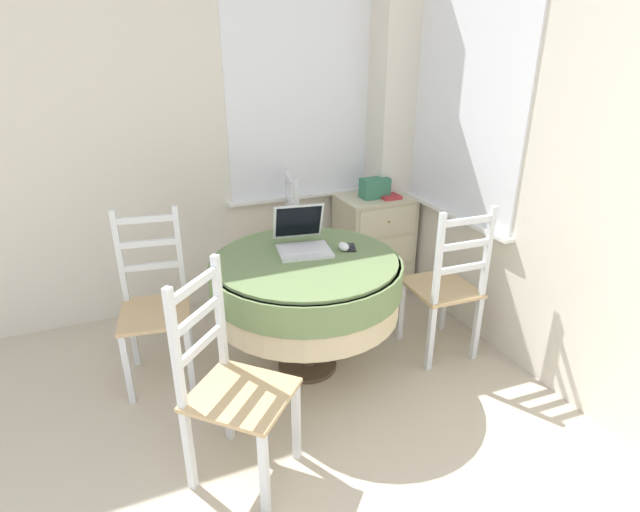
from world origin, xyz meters
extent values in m
cube|color=silver|center=(0.03, 3.10, 1.27)|extent=(4.45, 0.06, 2.55)
cube|color=white|center=(1.42, 3.07, 1.49)|extent=(1.10, 0.01, 1.42)
cube|color=white|center=(1.42, 3.04, 0.77)|extent=(1.18, 0.07, 0.02)
cube|color=white|center=(2.24, 2.24, 1.49)|extent=(0.01, 1.10, 1.42)
cube|color=white|center=(2.22, 2.24, 0.77)|extent=(0.07, 1.18, 0.02)
cube|color=silver|center=(2.11, 2.93, 1.27)|extent=(0.28, 0.28, 2.55)
cylinder|color=#4C3D2D|center=(1.02, 1.96, 0.01)|extent=(0.36, 0.36, 0.03)
cylinder|color=#4C3D2D|center=(1.02, 1.96, 0.38)|extent=(0.11, 0.11, 0.69)
cylinder|color=beige|center=(1.02, 1.96, 0.56)|extent=(1.08, 1.08, 0.32)
cylinder|color=#6B8451|center=(1.02, 1.96, 0.64)|extent=(1.10, 1.10, 0.17)
cylinder|color=#6B8451|center=(1.02, 1.96, 0.73)|extent=(1.05, 1.05, 0.02)
cube|color=silver|center=(1.04, 2.04, 0.75)|extent=(0.34, 0.29, 0.02)
cube|color=silver|center=(1.05, 2.05, 0.76)|extent=(0.29, 0.19, 0.00)
cube|color=silver|center=(1.07, 2.21, 0.87)|extent=(0.31, 0.15, 0.23)
cube|color=black|center=(1.07, 2.20, 0.87)|extent=(0.28, 0.13, 0.20)
ellipsoid|color=white|center=(1.27, 1.98, 0.76)|extent=(0.06, 0.09, 0.05)
cube|color=black|center=(1.32, 1.99, 0.74)|extent=(0.09, 0.13, 0.01)
cube|color=black|center=(1.32, 1.99, 0.75)|extent=(0.07, 0.09, 0.00)
cube|color=tan|center=(1.06, 2.83, 0.45)|extent=(0.48, 0.45, 0.02)
cube|color=silver|center=(0.91, 3.02, 0.22)|extent=(0.04, 0.04, 0.44)
cube|color=silver|center=(0.85, 2.69, 0.22)|extent=(0.04, 0.04, 0.44)
cube|color=silver|center=(1.27, 2.96, 0.22)|extent=(0.04, 0.04, 0.44)
cube|color=silver|center=(1.22, 2.63, 0.22)|extent=(0.04, 0.04, 0.44)
cube|color=silver|center=(1.27, 2.96, 0.74)|extent=(0.04, 0.04, 0.56)
cube|color=silver|center=(1.22, 2.63, 0.74)|extent=(0.04, 0.04, 0.56)
cube|color=silver|center=(1.25, 2.80, 0.95)|extent=(0.07, 0.33, 0.04)
cube|color=silver|center=(1.25, 2.80, 0.80)|extent=(0.07, 0.33, 0.04)
cube|color=silver|center=(1.25, 2.80, 0.66)|extent=(0.07, 0.33, 0.04)
cube|color=tan|center=(1.88, 1.83, 0.45)|extent=(0.40, 0.44, 0.02)
cube|color=silver|center=(2.05, 2.01, 0.22)|extent=(0.04, 0.04, 0.44)
cube|color=silver|center=(1.72, 2.02, 0.22)|extent=(0.04, 0.04, 0.44)
cube|color=silver|center=(2.04, 1.64, 0.22)|extent=(0.04, 0.04, 0.44)
cube|color=silver|center=(1.71, 1.65, 0.22)|extent=(0.04, 0.04, 0.44)
cube|color=silver|center=(2.04, 1.64, 0.74)|extent=(0.03, 0.03, 0.56)
cube|color=silver|center=(1.71, 1.65, 0.74)|extent=(0.03, 0.03, 0.56)
cube|color=silver|center=(1.87, 1.64, 0.95)|extent=(0.33, 0.04, 0.04)
cube|color=silver|center=(1.87, 1.64, 0.80)|extent=(0.33, 0.04, 0.04)
cube|color=silver|center=(1.87, 1.64, 0.66)|extent=(0.33, 0.04, 0.04)
cube|color=tan|center=(0.45, 1.30, 0.45)|extent=(0.57, 0.57, 0.02)
cube|color=silver|center=(0.47, 1.05, 0.22)|extent=(0.05, 0.05, 0.44)
cube|color=silver|center=(0.70, 1.29, 0.22)|extent=(0.05, 0.05, 0.44)
cube|color=silver|center=(0.21, 1.31, 0.22)|extent=(0.05, 0.05, 0.44)
cube|color=silver|center=(0.44, 1.55, 0.22)|extent=(0.05, 0.05, 0.44)
cube|color=silver|center=(0.21, 1.31, 0.74)|extent=(0.05, 0.05, 0.56)
cube|color=silver|center=(0.44, 1.55, 0.74)|extent=(0.05, 0.05, 0.56)
cube|color=silver|center=(0.32, 1.43, 0.95)|extent=(0.25, 0.26, 0.04)
cube|color=silver|center=(0.32, 1.43, 0.80)|extent=(0.25, 0.26, 0.04)
cube|color=silver|center=(0.32, 1.43, 0.66)|extent=(0.25, 0.26, 0.04)
cube|color=tan|center=(0.19, 2.19, 0.45)|extent=(0.44, 0.47, 0.02)
cube|color=silver|center=(-0.01, 2.03, 0.22)|extent=(0.04, 0.04, 0.44)
cube|color=silver|center=(0.32, 1.99, 0.22)|extent=(0.04, 0.04, 0.44)
cube|color=silver|center=(0.05, 2.40, 0.22)|extent=(0.04, 0.04, 0.44)
cube|color=silver|center=(0.38, 2.35, 0.22)|extent=(0.04, 0.04, 0.44)
cube|color=silver|center=(0.05, 2.40, 0.74)|extent=(0.04, 0.04, 0.56)
cube|color=silver|center=(0.38, 2.35, 0.74)|extent=(0.04, 0.04, 0.56)
cube|color=silver|center=(0.21, 2.38, 0.95)|extent=(0.33, 0.07, 0.04)
cube|color=silver|center=(0.21, 2.38, 0.80)|extent=(0.33, 0.07, 0.04)
cube|color=silver|center=(0.21, 2.38, 0.66)|extent=(0.33, 0.07, 0.04)
cube|color=beige|center=(1.94, 2.82, 0.38)|extent=(0.55, 0.43, 0.75)
cube|color=beige|center=(1.94, 2.82, 0.76)|extent=(0.57, 0.45, 0.02)
cube|color=beige|center=(1.94, 2.60, 0.63)|extent=(0.48, 0.01, 0.21)
sphere|color=olive|center=(1.94, 2.59, 0.63)|extent=(0.02, 0.02, 0.02)
cube|color=beige|center=(1.94, 2.60, 0.38)|extent=(0.48, 0.01, 0.21)
sphere|color=olive|center=(1.94, 2.59, 0.38)|extent=(0.02, 0.02, 0.02)
cube|color=beige|center=(1.94, 2.60, 0.13)|extent=(0.48, 0.01, 0.21)
sphere|color=olive|center=(1.94, 2.59, 0.13)|extent=(0.02, 0.02, 0.02)
cube|color=#387A5B|center=(1.91, 2.79, 0.84)|extent=(0.22, 0.12, 0.15)
cube|color=#BC3338|center=(2.01, 2.75, 0.78)|extent=(0.15, 0.20, 0.02)
camera|label=1|loc=(0.08, -0.46, 1.86)|focal=28.00mm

